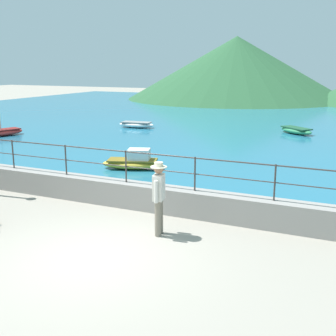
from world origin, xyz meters
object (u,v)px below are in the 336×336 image
object	(u,v)px
person_walking	(159,195)
boat_0	(296,130)
boat_4	(134,162)
boat_1	(3,132)
boat_2	(136,124)

from	to	relation	value
person_walking	boat_0	bearing A→B (deg)	87.42
person_walking	boat_4	bearing A→B (deg)	123.96
person_walking	boat_4	xyz separation A→B (m)	(-3.60, 5.35, -0.65)
person_walking	boat_1	distance (m)	16.78
person_walking	boat_2	bearing A→B (deg)	120.13
boat_0	boat_1	distance (m)	16.52
boat_4	boat_0	bearing A→B (deg)	68.93
boat_0	boat_4	xyz separation A→B (m)	(-4.35, -11.30, 0.07)
boat_1	boat_2	size ratio (longest dim) A/B	1.04
boat_0	boat_4	world-z (taller)	boat_4
person_walking	boat_0	world-z (taller)	person_walking
boat_2	boat_0	bearing A→B (deg)	9.48
boat_0	boat_1	bearing A→B (deg)	-153.23
boat_1	boat_4	distance (m)	11.09
boat_1	person_walking	bearing A→B (deg)	-33.35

